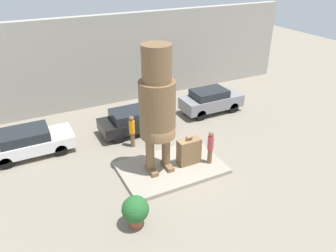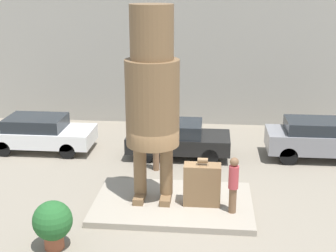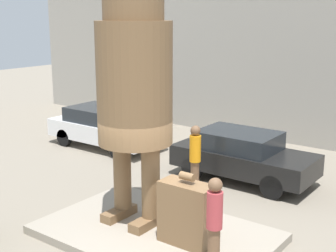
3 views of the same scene
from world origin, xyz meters
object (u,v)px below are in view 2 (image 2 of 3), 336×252
object	(u,v)px
parked_car_black	(177,138)
planter_pot	(53,222)
parked_car_white	(40,132)
worker_hivis	(156,145)
tourist	(233,183)
parked_car_grey	(318,138)
giant_suitcase	(202,184)
statue_figure	(152,91)

from	to	relation	value
parked_car_black	planter_pot	distance (m)	7.51
parked_car_white	planter_pot	distance (m)	7.80
worker_hivis	tourist	bearing A→B (deg)	-52.02
tourist	parked_car_grey	xyz separation A→B (m)	(3.50, 5.20, -0.29)
giant_suitcase	parked_car_grey	bearing A→B (deg)	47.06
statue_figure	planter_pot	world-z (taller)	statue_figure
tourist	planter_pot	size ratio (longest dim) A/B	1.30
statue_figure	giant_suitcase	world-z (taller)	statue_figure
parked_car_white	worker_hivis	world-z (taller)	worker_hivis
tourist	statue_figure	bearing A→B (deg)	163.98
statue_figure	parked_car_white	world-z (taller)	statue_figure
planter_pot	parked_car_black	bearing A→B (deg)	68.85
parked_car_black	planter_pot	size ratio (longest dim) A/B	3.04
parked_car_grey	parked_car_black	bearing A→B (deg)	-176.89
giant_suitcase	parked_car_white	bearing A→B (deg)	145.57
tourist	worker_hivis	distance (m)	4.36
worker_hivis	parked_car_black	bearing A→B (deg)	65.49
parked_car_black	worker_hivis	bearing A→B (deg)	-114.51
giant_suitcase	parked_car_grey	distance (m)	6.48
statue_figure	tourist	distance (m)	3.59
statue_figure	giant_suitcase	bearing A→B (deg)	-8.91
giant_suitcase	statue_figure	bearing A→B (deg)	171.09
parked_car_white	parked_car_grey	world-z (taller)	parked_car_grey
parked_car_white	planter_pot	world-z (taller)	parked_car_white
parked_car_grey	statue_figure	bearing A→B (deg)	-142.85
statue_figure	parked_car_black	xyz separation A→B (m)	(0.43, 4.20, -2.90)
tourist	parked_car_black	xyz separation A→B (m)	(-2.02, 4.90, -0.37)
giant_suitcase	tourist	world-z (taller)	tourist
giant_suitcase	parked_car_white	size ratio (longest dim) A/B	0.35
statue_figure	giant_suitcase	size ratio (longest dim) A/B	3.94
giant_suitcase	parked_car_white	world-z (taller)	giant_suitcase
statue_figure	parked_car_white	distance (m)	7.45
parked_car_white	parked_car_black	distance (m)	5.68
parked_car_black	parked_car_grey	bearing A→B (deg)	3.11
statue_figure	parked_car_grey	distance (m)	7.97
planter_pot	statue_figure	bearing A→B (deg)	50.85
parked_car_grey	planter_pot	bearing A→B (deg)	-138.38
giant_suitcase	worker_hivis	xyz separation A→B (m)	(-1.77, 2.98, 0.16)
giant_suitcase	planter_pot	bearing A→B (deg)	-146.07
statue_figure	planter_pot	size ratio (longest dim) A/B	4.47
statue_figure	parked_car_black	size ratio (longest dim) A/B	1.47
parked_car_grey	planter_pot	world-z (taller)	parked_car_grey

